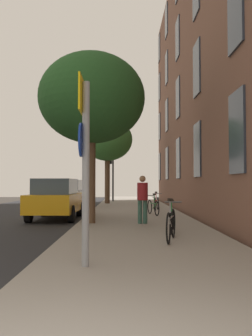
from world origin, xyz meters
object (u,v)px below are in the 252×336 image
bicycle_0 (171,224)px  bicycle_2 (153,207)px  car_0 (56,198)px  car_1 (67,194)px  pedestrian_0 (143,196)px  tree_near (92,99)px  tree_far (107,140)px  bicycle_1 (172,219)px  traffic_light (112,168)px  bicycle_3 (156,203)px  sign_post (84,155)px

bicycle_0 → bicycle_2: (0.14, 6.92, -0.04)m
car_0 → car_1: (-0.44, 5.88, 0.00)m
bicycle_2 → pedestrian_0: (-0.62, -3.29, 0.56)m
tree_near → tree_far: (0.01, 11.78, -0.05)m
tree_near → bicycle_1: size_ratio=3.74×
bicycle_2 → car_0: car_0 is taller
tree_near → bicycle_1: tree_near is taller
traffic_light → car_0: traffic_light is taller
bicycle_3 → bicycle_1: bearing=-92.0°
tree_near → pedestrian_0: tree_near is taller
bicycle_1 → car_0: (-4.04, 4.71, 0.37)m
sign_post → bicycle_1: (1.97, 4.12, -1.46)m
bicycle_1 → car_0: bearing=130.6°
bicycle_3 → pedestrian_0: pedestrian_0 is taller
bicycle_2 → bicycle_3: bearing=81.7°
bicycle_1 → pedestrian_0: (-0.69, 2.13, 0.56)m
traffic_light → car_0: size_ratio=0.87×
bicycle_1 → car_1: car_1 is taller
sign_post → car_1: bearing=99.7°
car_0 → car_1: bearing=94.3°
bicycle_3 → pedestrian_0: bearing=-99.7°
tree_far → car_0: size_ratio=1.36×
bicycle_0 → bicycle_3: size_ratio=1.04×
bicycle_0 → bicycle_1: 1.52m
pedestrian_0 → car_1: pedestrian_0 is taller
car_0 → car_1: same height
tree_far → bicycle_1: (2.40, -14.08, -3.82)m
traffic_light → tree_far: tree_far is taller
bicycle_0 → bicycle_3: bicycle_0 is taller
traffic_light → bicycle_0: traffic_light is taller
bicycle_0 → bicycle_1: size_ratio=1.07×
tree_near → bicycle_1: (2.41, -2.30, -3.87)m
traffic_light → tree_near: 14.70m
traffic_light → tree_near: size_ratio=0.62×
sign_post → tree_far: 18.36m
sign_post → car_0: 9.13m
pedestrian_0 → bicycle_0: bearing=-82.5°
pedestrian_0 → car_0: bearing=142.3°
bicycle_0 → car_1: (-4.26, 12.09, 0.33)m
traffic_light → car_0: 12.44m
traffic_light → bicycle_3: size_ratio=2.27×
traffic_light → car_1: bearing=-109.8°
sign_post → tree_near: bearing=93.9°
bicycle_3 → car_1: (-4.76, 2.76, 0.36)m
sign_post → bicycle_2: 9.83m
tree_near → car_1: tree_near is taller
bicycle_2 → bicycle_1: bearing=-89.2°
traffic_light → bicycle_3: traffic_light is taller
sign_post → bicycle_1: bearing=64.5°
traffic_light → tree_far: 3.29m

